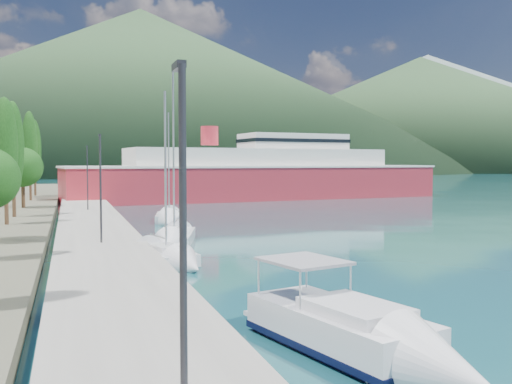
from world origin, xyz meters
name	(u,v)px	position (x,y,z in m)	size (l,w,h in m)	color
ground	(116,185)	(0.00, 120.00, 0.00)	(1400.00, 1400.00, 0.00)	#164A51
quay	(93,227)	(-9.00, 26.00, 0.40)	(5.00, 88.00, 0.80)	gray
hills_far	(205,99)	(138.59, 618.73, 77.39)	(1480.00, 900.00, 180.00)	slate
hills_near	(229,100)	(98.04, 372.50, 49.18)	(1010.00, 520.00, 115.00)	#2B4829
tree_row	(12,155)	(-15.07, 32.57, 5.86)	(3.99, 66.17, 10.71)	#47301E
lamp_posts	(101,184)	(-9.00, 14.08, 4.08)	(0.15, 47.78, 6.06)	#2D2D33
motor_cruiser	(373,346)	(-3.20, -5.48, 0.50)	(4.28, 8.49, 3.01)	black
sailboat_near	(176,261)	(-5.54, 10.23, 0.27)	(3.49, 7.10, 9.80)	silver
sailboat_mid	(171,243)	(-4.69, 16.55, 0.30)	(4.55, 8.90, 12.39)	silver
sailboat_far	(169,220)	(-2.51, 30.49, 0.30)	(3.63, 7.49, 10.56)	silver
ferry	(260,176)	(15.63, 59.49, 3.29)	(55.31, 16.90, 10.81)	#BC2835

